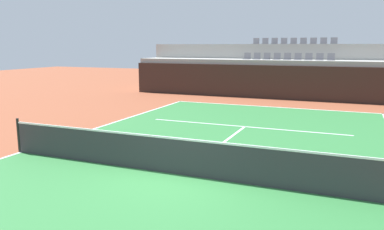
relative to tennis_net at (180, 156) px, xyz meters
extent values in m
plane|color=brown|center=(0.00, 0.00, -0.51)|extent=(80.00, 80.00, 0.00)
cube|color=#2D7238|center=(0.00, 0.00, -0.50)|extent=(11.00, 24.00, 0.01)
cube|color=white|center=(0.00, 11.95, -0.50)|extent=(11.00, 0.10, 0.00)
cube|color=white|center=(-5.45, 0.00, -0.50)|extent=(0.10, 24.00, 0.00)
cube|color=white|center=(0.00, 6.40, -0.50)|extent=(8.26, 0.10, 0.00)
cube|color=white|center=(0.00, 3.20, -0.50)|extent=(0.10, 6.40, 0.00)
cube|color=black|center=(0.00, 15.26, 0.53)|extent=(20.24, 0.30, 2.08)
cube|color=#9E9E99|center=(0.00, 16.61, 0.69)|extent=(20.24, 2.40, 2.39)
cube|color=#9E9E99|center=(0.00, 19.01, 1.19)|extent=(20.24, 2.40, 3.39)
cube|color=slate|center=(-2.65, 16.61, 1.90)|extent=(0.44, 0.44, 0.04)
cube|color=slate|center=(-2.65, 16.81, 2.12)|extent=(0.44, 0.04, 0.40)
cube|color=slate|center=(-1.99, 16.61, 1.90)|extent=(0.44, 0.44, 0.04)
cube|color=slate|center=(-1.99, 16.81, 2.12)|extent=(0.44, 0.04, 0.40)
cube|color=slate|center=(-1.33, 16.61, 1.90)|extent=(0.44, 0.44, 0.04)
cube|color=slate|center=(-1.33, 16.81, 2.12)|extent=(0.44, 0.04, 0.40)
cube|color=slate|center=(-0.66, 16.61, 1.90)|extent=(0.44, 0.44, 0.04)
cube|color=slate|center=(-0.66, 16.81, 2.12)|extent=(0.44, 0.04, 0.40)
cube|color=slate|center=(0.00, 16.61, 1.90)|extent=(0.44, 0.44, 0.04)
cube|color=slate|center=(0.00, 16.81, 2.12)|extent=(0.44, 0.04, 0.40)
cube|color=slate|center=(0.66, 16.61, 1.90)|extent=(0.44, 0.44, 0.04)
cube|color=slate|center=(0.66, 16.81, 2.12)|extent=(0.44, 0.04, 0.40)
cube|color=slate|center=(1.33, 16.61, 1.90)|extent=(0.44, 0.44, 0.04)
cube|color=slate|center=(1.33, 16.81, 2.12)|extent=(0.44, 0.04, 0.40)
cube|color=slate|center=(1.99, 16.61, 1.90)|extent=(0.44, 0.44, 0.04)
cube|color=slate|center=(1.99, 16.81, 2.12)|extent=(0.44, 0.04, 0.40)
cube|color=slate|center=(2.65, 16.61, 1.90)|extent=(0.44, 0.44, 0.04)
cube|color=slate|center=(2.65, 16.81, 2.12)|extent=(0.44, 0.04, 0.40)
cube|color=slate|center=(-2.65, 19.01, 2.91)|extent=(0.44, 0.44, 0.04)
cube|color=slate|center=(-2.65, 19.21, 3.13)|extent=(0.44, 0.04, 0.40)
cube|color=slate|center=(-1.99, 19.01, 2.91)|extent=(0.44, 0.44, 0.04)
cube|color=slate|center=(-1.99, 19.21, 3.13)|extent=(0.44, 0.04, 0.40)
cube|color=slate|center=(-1.33, 19.01, 2.91)|extent=(0.44, 0.44, 0.04)
cube|color=slate|center=(-1.33, 19.21, 3.13)|extent=(0.44, 0.04, 0.40)
cube|color=slate|center=(-0.66, 19.01, 2.91)|extent=(0.44, 0.44, 0.04)
cube|color=slate|center=(-0.66, 19.21, 3.13)|extent=(0.44, 0.04, 0.40)
cube|color=slate|center=(0.00, 19.01, 2.91)|extent=(0.44, 0.44, 0.04)
cube|color=slate|center=(0.00, 19.21, 3.13)|extent=(0.44, 0.04, 0.40)
cube|color=slate|center=(0.66, 19.01, 2.91)|extent=(0.44, 0.44, 0.04)
cube|color=slate|center=(0.66, 19.21, 3.13)|extent=(0.44, 0.04, 0.40)
cube|color=slate|center=(1.33, 19.01, 2.91)|extent=(0.44, 0.44, 0.04)
cube|color=slate|center=(1.33, 19.21, 3.13)|extent=(0.44, 0.04, 0.40)
cube|color=slate|center=(1.99, 19.01, 2.91)|extent=(0.44, 0.44, 0.04)
cube|color=slate|center=(1.99, 19.21, 3.13)|extent=(0.44, 0.04, 0.40)
cube|color=slate|center=(2.65, 19.01, 2.91)|extent=(0.44, 0.44, 0.04)
cube|color=slate|center=(2.65, 19.21, 3.13)|extent=(0.44, 0.04, 0.40)
cylinder|color=black|center=(-5.50, 0.00, 0.04)|extent=(0.08, 0.08, 1.07)
cube|color=#333338|center=(0.00, 0.00, -0.04)|extent=(10.90, 0.02, 0.92)
cube|color=white|center=(0.00, 0.00, 0.45)|extent=(10.90, 0.04, 0.05)
camera|label=1|loc=(3.89, -8.52, 2.77)|focal=35.64mm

